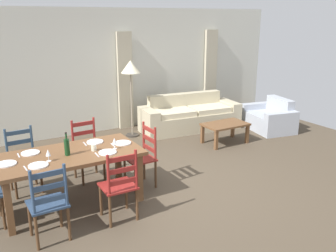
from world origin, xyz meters
TOP-DOWN VIEW (x-y plane):
  - ground_plane at (0.00, 0.00)m, footprint 9.60×9.60m
  - wall_far at (0.00, 3.30)m, footprint 9.60×0.16m
  - curtain_panel_left at (0.71, 3.16)m, footprint 0.35×0.08m
  - curtain_panel_right at (3.11, 3.16)m, footprint 0.35×0.08m
  - dining_table at (-1.45, 0.15)m, footprint 1.90×0.96m
  - dining_chair_near_left at (-1.92, -0.59)m, footprint 0.43×0.41m
  - dining_chair_near_right at (-1.04, -0.57)m, footprint 0.43×0.41m
  - dining_chair_far_left at (-1.94, 0.92)m, footprint 0.44×0.42m
  - dining_chair_far_right at (-0.98, 0.88)m, footprint 0.44×0.42m
  - dining_chair_head_east at (-0.34, 0.19)m, footprint 0.41×0.43m
  - dinner_plate_near_left at (-1.90, -0.10)m, footprint 0.24×0.24m
  - fork_near_left at (-2.05, -0.10)m, footprint 0.03×0.17m
  - dinner_plate_near_right at (-1.00, -0.10)m, footprint 0.24×0.24m
  - fork_near_right at (-1.15, -0.10)m, footprint 0.02×0.17m
  - dinner_plate_far_left at (-1.90, 0.40)m, footprint 0.24×0.24m
  - fork_far_left at (-2.05, 0.40)m, footprint 0.02×0.17m
  - dinner_plate_far_right at (-1.00, 0.40)m, footprint 0.24×0.24m
  - fork_far_right at (-1.15, 0.40)m, footprint 0.03×0.17m
  - dinner_plate_head_west at (-2.23, 0.15)m, footprint 0.24×0.24m
  - dinner_plate_head_east at (-0.67, 0.15)m, footprint 0.24×0.24m
  - fork_head_east at (-0.82, 0.15)m, footprint 0.02×0.17m
  - wine_bottle at (-1.49, 0.09)m, footprint 0.07×0.07m
  - wine_glass_near_left at (-1.75, -0.01)m, footprint 0.06×0.06m
  - wine_glass_near_right at (-0.86, -0.00)m, footprint 0.06×0.06m
  - coffee_cup_primary at (-1.13, 0.08)m, footprint 0.07×0.07m
  - couch at (1.92, 2.33)m, footprint 2.35×1.04m
  - coffee_table at (2.00, 1.12)m, footprint 0.90×0.56m
  - armchair_upholstered at (3.53, 1.36)m, footprint 1.00×1.29m
  - standing_lamp at (0.56, 2.52)m, footprint 0.40×0.40m

SIDE VIEW (x-z plane):
  - ground_plane at x=0.00m, z-range -0.02..0.00m
  - armchair_upholstered at x=3.53m, z-range -0.11..0.61m
  - couch at x=1.92m, z-range -0.11..0.69m
  - coffee_table at x=2.00m, z-range 0.15..0.57m
  - dining_chair_near_left at x=-1.92m, z-range 0.00..0.96m
  - dining_chair_near_right at x=-1.04m, z-range 0.00..0.96m
  - dining_chair_far_left at x=-1.94m, z-range 0.00..0.96m
  - dining_chair_far_right at x=-0.98m, z-range 0.00..0.96m
  - dining_chair_head_east at x=-0.34m, z-range 0.00..0.96m
  - dining_table at x=-1.45m, z-range 0.29..1.04m
  - fork_near_left at x=-2.05m, z-range 0.75..0.76m
  - fork_near_right at x=-1.15m, z-range 0.75..0.76m
  - fork_far_left at x=-2.05m, z-range 0.75..0.76m
  - fork_far_right at x=-1.15m, z-range 0.75..0.76m
  - fork_head_east at x=-0.82m, z-range 0.75..0.76m
  - dinner_plate_near_left at x=-1.90m, z-range 0.75..0.77m
  - dinner_plate_near_right at x=-1.00m, z-range 0.75..0.77m
  - dinner_plate_far_left at x=-1.90m, z-range 0.75..0.77m
  - dinner_plate_far_right at x=-1.00m, z-range 0.75..0.77m
  - dinner_plate_head_west at x=-2.23m, z-range 0.75..0.77m
  - dinner_plate_head_east at x=-0.67m, z-range 0.75..0.77m
  - coffee_cup_primary at x=-1.13m, z-range 0.75..0.84m
  - wine_glass_near_left at x=-1.75m, z-range 0.78..0.94m
  - wine_glass_near_right at x=-0.86m, z-range 0.78..0.94m
  - wine_bottle at x=-1.49m, z-range 0.71..1.03m
  - curtain_panel_left at x=0.71m, z-range 0.00..2.20m
  - curtain_panel_right at x=3.11m, z-range 0.00..2.20m
  - wall_far at x=0.00m, z-range 0.00..2.70m
  - standing_lamp at x=0.56m, z-range 0.59..2.23m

